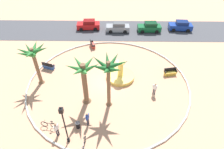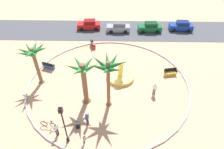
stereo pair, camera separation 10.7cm
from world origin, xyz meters
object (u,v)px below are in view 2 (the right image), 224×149
Objects in this scene: palm_tree_near_fountain at (83,75)px; palm_tree_mid_plaza at (108,70)px; lamppost at (64,122)px; person_pedestrian_stroll at (155,88)px; person_cyclist_photo at (56,129)px; parked_car_rightmost at (181,26)px; palm_tree_by_curb at (33,55)px; parked_car_third at (150,27)px; bench_west at (49,66)px; trash_bin at (77,125)px; person_cyclist_helmet at (87,118)px; bench_north at (170,73)px; bicycle_by_lamppost at (49,124)px; bench_east at (93,45)px; fountain at (120,76)px; parked_car_second at (118,27)px; bicycle_red_frame at (83,145)px; parked_car_leftmost at (89,25)px.

palm_tree_near_fountain is 0.89× the size of palm_tree_mid_plaza.
person_pedestrian_stroll is (8.55, 6.08, -1.74)m from lamppost.
person_cyclist_photo is (-2.12, -4.28, -2.69)m from palm_tree_near_fountain.
palm_tree_by_curb is at bearing -144.73° from parked_car_rightmost.
bench_west is at bearing -143.06° from parked_car_third.
person_cyclist_helmet is (0.91, 0.37, 0.55)m from trash_bin.
bench_north is 15.52m from bicycle_by_lamppost.
bench_east is 1.00× the size of bench_west.
fountain is 10.32m from palm_tree_by_curb.
palm_tree_near_fountain is 8.07m from person_pedestrian_stroll.
parked_car_third is at bearing 84.34° from person_pedestrian_stroll.
person_pedestrian_stroll is (10.62, 4.64, 0.52)m from bicycle_by_lamppost.
lamppost reaches higher than bicycle_by_lamppost.
parked_car_second is at bearing 81.26° from person_cyclist_helmet.
person_cyclist_photo is (-1.07, 0.59, -1.71)m from lamppost.
bench_north is (15.81, -1.10, 0.00)m from bench_west.
palm_tree_by_curb is 1.12× the size of lamppost.
palm_tree_by_curb reaches higher than trash_bin.
bicycle_red_frame is at bearing -29.84° from bicycle_by_lamppost.
person_cyclist_photo is at bearing 155.03° from bicycle_red_frame.
parked_car_second is (3.13, 22.29, 0.40)m from bicycle_red_frame.
fountain is 0.76× the size of lamppost.
palm_tree_mid_plaza reaches higher than parked_car_third.
trash_bin is at bearing -133.33° from palm_tree_mid_plaza.
parked_car_third is (5.31, 12.90, 0.44)m from fountain.
fountain is at bearing 65.45° from person_cyclist_helmet.
bench_west is at bearing 169.25° from fountain.
parked_car_third is (10.74, -0.79, 0.00)m from parked_car_leftmost.
palm_tree_mid_plaza reaches higher than person_pedestrian_stroll.
palm_tree_mid_plaza reaches higher than fountain.
parked_car_second is (3.96, 20.24, 0.39)m from trash_bin.
bench_north is 0.41× the size of parked_car_third.
bench_west is 18.48m from parked_car_third.
trash_bin is at bearing -96.75° from palm_tree_near_fountain.
bicycle_red_frame is 0.42× the size of parked_car_third.
person_cyclist_photo is (3.76, -7.30, -3.00)m from palm_tree_by_curb.
bicycle_by_lamppost reaches higher than trash_bin.
person_pedestrian_stroll is at bearing -113.65° from parked_car_rightmost.
bench_west is (-9.45, 1.79, 0.01)m from fountain.
palm_tree_by_curb is 0.87× the size of palm_tree_mid_plaza.
parked_car_rightmost is at bearing 6.37° from parked_car_third.
bench_north is 17.54m from parked_car_leftmost.
person_cyclist_helmet is (0.92, -14.48, 0.59)m from bench_east.
parked_car_third is at bearing 36.94° from bench_west.
palm_tree_by_curb is at bearing 117.26° from person_cyclist_photo.
person_cyclist_helmet is at bearing 49.40° from lamppost.
person_cyclist_photo reaches higher than bench_west.
parked_car_third reaches higher than bench_east.
parked_car_third is at bearing -4.20° from parked_car_leftmost.
palm_tree_near_fountain is at bearing -101.95° from parked_car_second.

